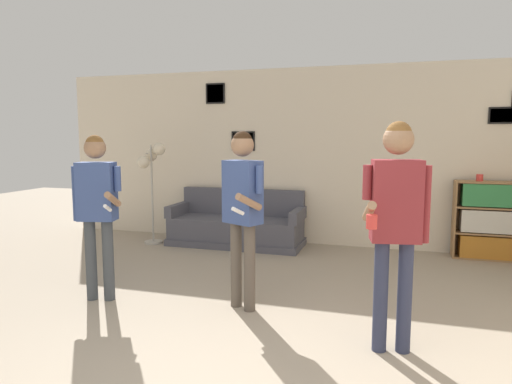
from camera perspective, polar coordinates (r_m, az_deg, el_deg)
The scene contains 8 objects.
wall_back at distance 7.04m, azimuth 8.46°, elevation 4.39°, with size 8.77×0.08×2.70m.
couch at distance 7.07m, azimuth -2.40°, elevation -4.32°, with size 2.05×0.80×0.83m.
bookshelf at distance 6.95m, azimuth 27.51°, elevation -3.21°, with size 1.00×0.30×1.06m.
floor_lamp at distance 7.21m, azimuth -12.93°, elevation 3.15°, with size 0.40×0.43×1.57m.
person_player_foreground_left at distance 4.82m, azimuth -19.26°, elevation -0.94°, with size 0.55×0.43×1.68m.
person_player_foreground_center at distance 4.31m, azimuth -1.72°, elevation -1.10°, with size 0.46×0.58×1.71m.
person_watcher_holding_cup at distance 3.57m, azimuth 17.07°, elevation -2.33°, with size 0.49×0.49×1.77m.
drinking_cup at distance 6.85m, azimuth 26.17°, elevation 1.62°, with size 0.09×0.09×0.09m.
Camera 1 is at (1.05, -2.21, 1.66)m, focal length 32.00 mm.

